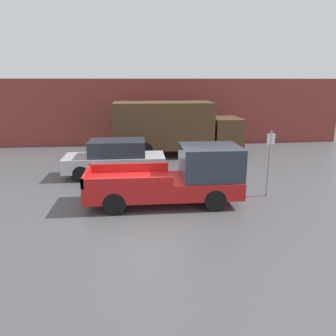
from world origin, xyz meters
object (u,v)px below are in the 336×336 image
(parking_sign, at_px, (269,160))
(car, at_px, (115,158))
(delivery_truck, at_px, (173,126))
(newspaper_box, at_px, (203,137))
(pickup_truck, at_px, (180,177))

(parking_sign, bearing_deg, car, 150.64)
(delivery_truck, height_order, parking_sign, delivery_truck)
(newspaper_box, bearing_deg, parking_sign, -87.80)
(pickup_truck, xyz_separation_m, delivery_truck, (0.61, 7.92, 0.73))
(pickup_truck, xyz_separation_m, car, (-2.49, 3.68, -0.11))
(car, height_order, parking_sign, parking_sign)
(pickup_truck, xyz_separation_m, newspaper_box, (3.00, 10.87, -0.41))
(delivery_truck, xyz_separation_m, newspaper_box, (2.39, 2.95, -1.13))
(car, distance_m, delivery_truck, 5.32)
(pickup_truck, height_order, parking_sign, parking_sign)
(newspaper_box, bearing_deg, delivery_truck, -128.99)
(delivery_truck, distance_m, parking_sign, 8.06)
(pickup_truck, height_order, newspaper_box, pickup_truck)
(delivery_truck, bearing_deg, pickup_truck, -94.40)
(delivery_truck, relative_size, parking_sign, 2.93)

